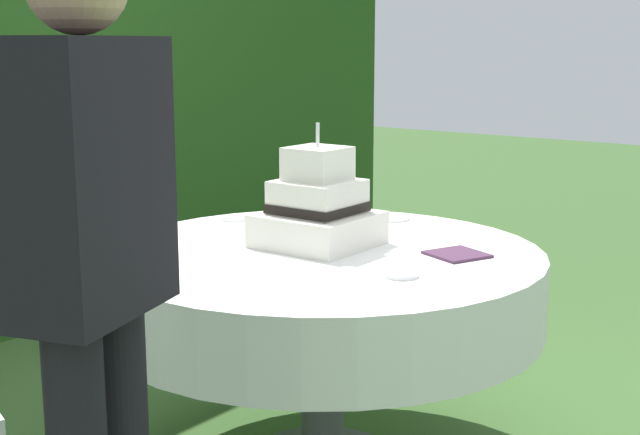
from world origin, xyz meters
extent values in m
cylinder|color=#4C4C51|center=(0.00, 0.00, 0.35)|extent=(0.14, 0.14, 0.70)
cylinder|color=olive|center=(0.00, 0.00, 0.72)|extent=(1.38, 1.38, 0.03)
cylinder|color=white|center=(0.00, 0.00, 0.61)|extent=(1.41, 1.41, 0.24)
cube|color=white|center=(0.05, 0.05, 0.79)|extent=(0.34, 0.34, 0.11)
cube|color=white|center=(0.05, 0.05, 0.90)|extent=(0.25, 0.25, 0.11)
cube|color=black|center=(0.05, 0.05, 0.86)|extent=(0.26, 0.26, 0.03)
cube|color=white|center=(0.05, 0.05, 1.00)|extent=(0.18, 0.18, 0.11)
sphere|color=#C6599E|center=(0.16, 0.18, 0.87)|extent=(0.08, 0.08, 0.08)
cylinder|color=silver|center=(0.05, 0.05, 1.10)|extent=(0.01, 0.01, 0.08)
cylinder|color=white|center=(-0.12, -0.37, 0.74)|extent=(0.10, 0.10, 0.01)
cylinder|color=white|center=(0.55, 0.10, 0.74)|extent=(0.13, 0.13, 0.01)
cylinder|color=white|center=(0.18, 0.56, 0.74)|extent=(0.10, 0.10, 0.01)
cube|color=#4C2D47|center=(0.20, -0.38, 0.74)|extent=(0.21, 0.21, 0.01)
cube|color=black|center=(-1.10, -0.27, 1.12)|extent=(0.41, 0.31, 0.55)
camera|label=1|loc=(-2.17, -1.68, 1.39)|focal=49.55mm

